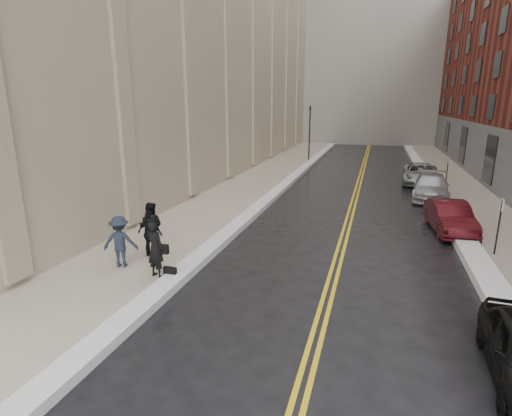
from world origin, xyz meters
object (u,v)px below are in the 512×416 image
Objects in this scene: pedestrian_main at (156,249)px; car_silver_near at (431,187)px; pedestrian_b at (120,242)px; pedestrian_c at (150,234)px; pedestrian_a at (151,227)px; car_maroon at (450,217)px; car_silver_far at (421,174)px.

car_silver_near is at bearing -103.51° from pedestrian_main.
pedestrian_b is at bearing -122.03° from car_silver_near.
pedestrian_b is 1.19m from pedestrian_c.
pedestrian_a is 1.09× the size of pedestrian_c.
car_maroon is 13.58m from pedestrian_b.
car_silver_far is (-0.24, 11.10, 0.03)m from car_maroon.
pedestrian_c is at bearing -123.09° from car_silver_near.
car_silver_far reaches higher than car_maroon.
car_maroon is at bearing -164.85° from pedestrian_b.
pedestrian_a reaches higher than car_maroon.
pedestrian_a reaches higher than car_silver_near.
pedestrian_a is at bearing -57.16° from pedestrian_c.
car_silver_far is 2.68× the size of pedestrian_main.
car_silver_near is (-0.06, 6.55, 0.03)m from car_maroon.
car_maroon is at bearing -159.86° from pedestrian_a.
pedestrian_b is (-10.92, -18.83, 0.33)m from car_silver_far.
pedestrian_c is (-10.70, -6.63, 0.33)m from car_maroon.
pedestrian_main is 1.01× the size of pedestrian_a.
pedestrian_b reaches higher than car_silver_near.
pedestrian_main reaches higher than pedestrian_c.
car_maroon is 2.39× the size of pedestrian_c.
pedestrian_c is at bearing -34.07° from pedestrian_main.
pedestrian_c is (-10.64, -13.18, 0.30)m from car_silver_near.
car_silver_near reaches higher than car_maroon.
pedestrian_a is at bearing -156.85° from car_maroon.
pedestrian_main is at bearing 115.41° from pedestrian_a.
pedestrian_b reaches higher than car_maroon.
pedestrian_b is (-11.09, -14.28, 0.33)m from car_silver_near.
car_silver_far is at bearing -115.90° from pedestrian_c.
pedestrian_a is 1.06× the size of pedestrian_b.
car_maroon is at bearing -83.64° from car_silver_near.
car_silver_far is 2.96× the size of pedestrian_c.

